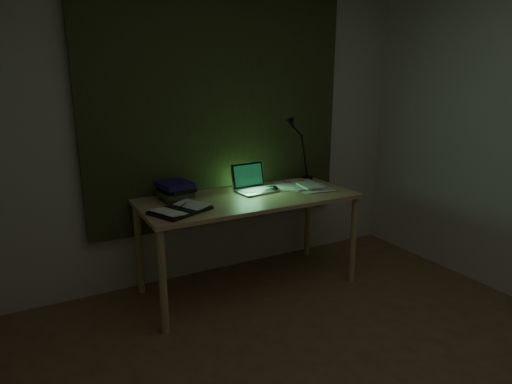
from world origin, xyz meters
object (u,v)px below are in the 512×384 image
loose_papers (303,187)px  desk_lamp (308,149)px  open_textbook (180,209)px  desk (249,243)px  book_stack (176,191)px  laptop (257,179)px

loose_papers → desk_lamp: (0.22, 0.27, 0.26)m
open_textbook → desk: bearing=-12.4°
open_textbook → loose_papers: open_textbook is taller
book_stack → desk_lamp: (1.26, 0.12, 0.20)m
laptop → desk: bearing=-149.0°
laptop → book_stack: laptop is taller
desk → laptop: (0.12, 0.09, 0.49)m
loose_papers → laptop: bearing=170.6°
loose_papers → open_textbook: bearing=-172.3°
desk → desk_lamp: size_ratio=3.05×
desk → book_stack: (-0.52, 0.17, 0.45)m
laptop → desk_lamp: bearing=11.4°
open_textbook → loose_papers: size_ratio=0.98×
laptop → loose_papers: (0.40, -0.07, -0.10)m
book_stack → loose_papers: (1.04, -0.15, -0.06)m
book_stack → loose_papers: bearing=-8.2°
laptop → loose_papers: laptop is taller
open_textbook → loose_papers: bearing=-16.8°
open_textbook → book_stack: size_ratio=1.45×
desk_lamp → open_textbook: bearing=-160.6°
desk → open_textbook: size_ratio=4.44×
desk → desk_lamp: desk_lamp is taller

